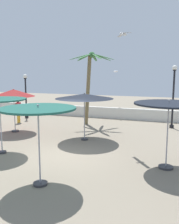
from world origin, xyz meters
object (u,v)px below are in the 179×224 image
object	(u,v)px
lamp_post_0	(26,93)
guest_2	(18,109)
lamp_post_1	(173,94)
patio_umbrella_4	(84,96)
patio_umbrella_2	(38,113)
patio_umbrella_5	(169,108)
seagull_0	(116,71)
seagull_2	(124,34)
patio_umbrella_1	(14,93)
palm_tree_1	(90,77)

from	to	relation	value
lamp_post_0	guest_2	world-z (taller)	lamp_post_0
lamp_post_0	lamp_post_1	distance (m)	10.95
patio_umbrella_4	guest_2	xyz separation A→B (m)	(-6.13, 2.65, -1.31)
patio_umbrella_4	patio_umbrella_2	bearing A→B (deg)	-83.43
patio_umbrella_5	seagull_0	distance (m)	11.60
lamp_post_0	seagull_0	bearing A→B (deg)	28.63
patio_umbrella_5	seagull_2	distance (m)	4.30
patio_umbrella_2	lamp_post_0	world-z (taller)	lamp_post_0
patio_umbrella_1	patio_umbrella_5	bearing A→B (deg)	-18.04
lamp_post_1	guest_2	bearing A→B (deg)	-169.04
seagull_2	patio_umbrella_2	bearing A→B (deg)	-106.73
patio_umbrella_1	patio_umbrella_2	world-z (taller)	patio_umbrella_1
palm_tree_1	patio_umbrella_5	bearing A→B (deg)	-49.96
palm_tree_1	seagull_2	distance (m)	5.80
patio_umbrella_1	lamp_post_0	xyz separation A→B (m)	(-2.01, 4.15, -0.37)
patio_umbrella_1	patio_umbrella_2	xyz separation A→B (m)	(5.28, -5.78, -0.02)
guest_2	lamp_post_0	bearing A→B (deg)	106.77
seagull_2	seagull_0	bearing A→B (deg)	106.54
patio_umbrella_4	palm_tree_1	world-z (taller)	palm_tree_1
palm_tree_1	seagull_0	distance (m)	4.12
patio_umbrella_4	lamp_post_1	bearing A→B (deg)	47.41
patio_umbrella_2	seagull_2	bearing A→B (deg)	73.27
patio_umbrella_5	seagull_2	world-z (taller)	seagull_2
patio_umbrella_4	guest_2	distance (m)	6.80
lamp_post_0	lamp_post_1	world-z (taller)	lamp_post_1
patio_umbrella_1	palm_tree_1	bearing A→B (deg)	45.33
patio_umbrella_2	seagull_2	xyz separation A→B (m)	(1.50, 5.00, 2.96)
lamp_post_1	guest_2	size ratio (longest dim) A/B	2.38
patio_umbrella_5	seagull_2	size ratio (longest dim) A/B	2.27
patio_umbrella_2	guest_2	distance (m)	10.68
seagull_2	guest_2	bearing A→B (deg)	159.06
patio_umbrella_4	seagull_0	distance (m)	7.98
patio_umbrella_2	guest_2	bearing A→B (deg)	129.63
patio_umbrella_4	patio_umbrella_5	world-z (taller)	patio_umbrella_5
patio_umbrella_5	seagull_0	size ratio (longest dim) A/B	2.25
lamp_post_1	seagull_2	world-z (taller)	seagull_2
patio_umbrella_4	seagull_0	world-z (taller)	seagull_0
patio_umbrella_5	lamp_post_1	distance (m)	7.33
patio_umbrella_2	patio_umbrella_4	xyz separation A→B (m)	(-0.64, 5.52, -0.01)
patio_umbrella_2	patio_umbrella_5	bearing A→B (deg)	37.66
seagull_0	lamp_post_1	bearing A→B (deg)	-34.61
patio_umbrella_1	guest_2	size ratio (longest dim) A/B	1.56
palm_tree_1	seagull_0	world-z (taller)	palm_tree_1
palm_tree_1	guest_2	size ratio (longest dim) A/B	2.92
guest_2	seagull_0	xyz separation A→B (m)	(5.78, 5.21, 2.65)
patio_umbrella_2	seagull_0	xyz separation A→B (m)	(-0.98, 13.38, 1.33)
patio_umbrella_1	patio_umbrella_4	xyz separation A→B (m)	(4.65, -0.26, -0.02)
lamp_post_1	guest_2	world-z (taller)	lamp_post_1
lamp_post_0	seagull_0	size ratio (longest dim) A/B	2.99
patio_umbrella_5	lamp_post_0	bearing A→B (deg)	147.23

